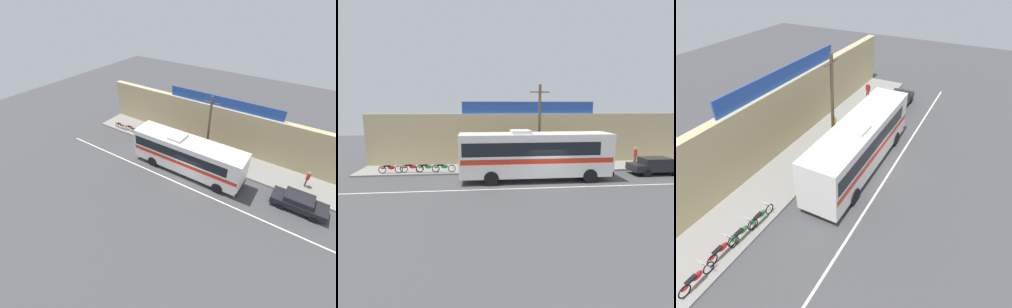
% 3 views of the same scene
% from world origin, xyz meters
% --- Properties ---
extents(ground_plane, '(70.00, 70.00, 0.00)m').
position_xyz_m(ground_plane, '(0.00, 0.00, 0.00)').
color(ground_plane, '#444447').
extents(sidewalk_slab, '(30.00, 3.60, 0.14)m').
position_xyz_m(sidewalk_slab, '(0.00, 5.20, 0.07)').
color(sidewalk_slab, gray).
rests_on(sidewalk_slab, ground_plane).
extents(storefront_facade, '(30.00, 0.70, 4.80)m').
position_xyz_m(storefront_facade, '(0.00, 7.35, 2.40)').
color(storefront_facade, tan).
rests_on(storefront_facade, ground_plane).
extents(storefront_billboard, '(12.49, 0.12, 1.10)m').
position_xyz_m(storefront_billboard, '(-0.10, 7.35, 5.35)').
color(storefront_billboard, '#234CAD').
rests_on(storefront_billboard, storefront_facade).
extents(road_center_stripe, '(30.00, 0.14, 0.01)m').
position_xyz_m(road_center_stripe, '(0.00, -0.80, 0.00)').
color(road_center_stripe, silver).
rests_on(road_center_stripe, ground_plane).
extents(intercity_bus, '(11.20, 2.65, 3.78)m').
position_xyz_m(intercity_bus, '(-0.77, 1.27, 2.07)').
color(intercity_bus, white).
rests_on(intercity_bus, ground_plane).
extents(parked_car, '(4.30, 1.83, 1.37)m').
position_xyz_m(parked_car, '(9.51, 2.05, 0.74)').
color(parked_car, black).
rests_on(parked_car, ground_plane).
extents(utility_pole, '(1.60, 0.22, 7.09)m').
position_xyz_m(utility_pole, '(0.14, 3.81, 3.82)').
color(utility_pole, brown).
rests_on(utility_pole, sidewalk_slab).
extents(motorcycle_black, '(1.91, 0.56, 0.94)m').
position_xyz_m(motorcycle_black, '(-9.12, 3.94, 0.57)').
color(motorcycle_black, black).
rests_on(motorcycle_black, sidewalk_slab).
extents(motorcycle_purple, '(1.91, 0.56, 0.94)m').
position_xyz_m(motorcycle_purple, '(-7.80, 3.84, 0.57)').
color(motorcycle_purple, black).
rests_on(motorcycle_purple, sidewalk_slab).
extents(motorcycle_orange, '(1.89, 0.56, 0.94)m').
position_xyz_m(motorcycle_orange, '(-10.39, 4.07, 0.57)').
color(motorcycle_orange, black).
rests_on(motorcycle_orange, sidewalk_slab).
extents(motorcycle_red, '(1.91, 0.56, 0.94)m').
position_xyz_m(motorcycle_red, '(-12.02, 3.91, 0.57)').
color(motorcycle_red, black).
rests_on(motorcycle_red, sidewalk_slab).
extents(pedestrian_near_shop, '(0.30, 0.48, 1.60)m').
position_xyz_m(pedestrian_near_shop, '(2.35, 5.00, 1.06)').
color(pedestrian_near_shop, brown).
rests_on(pedestrian_near_shop, sidewalk_slab).
extents(pedestrian_far_left, '(0.30, 0.48, 1.61)m').
position_xyz_m(pedestrian_far_left, '(9.62, 5.26, 1.07)').
color(pedestrian_far_left, brown).
rests_on(pedestrian_far_left, sidewalk_slab).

